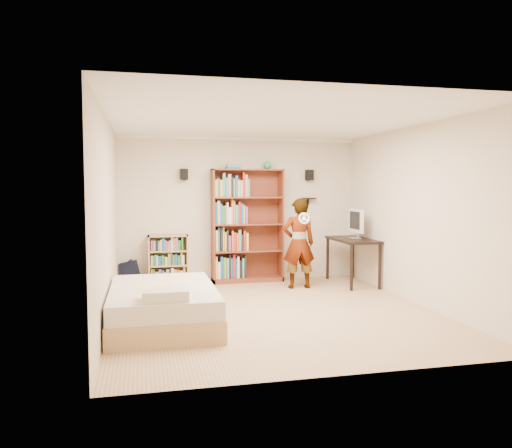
{
  "coord_description": "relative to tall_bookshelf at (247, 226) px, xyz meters",
  "views": [
    {
      "loc": [
        -1.79,
        -6.77,
        1.77
      ],
      "look_at": [
        -0.12,
        0.6,
        1.21
      ],
      "focal_mm": 35.0,
      "sensor_mm": 36.0,
      "label": 1
    }
  ],
  "objects": [
    {
      "name": "ground",
      "position": [
        -0.11,
        -2.31,
        -1.05
      ],
      "size": [
        4.5,
        5.0,
        0.01
      ],
      "primitive_type": "cube",
      "color": "tan",
      "rests_on": "ground"
    },
    {
      "name": "room_shell",
      "position": [
        -0.11,
        -2.31,
        0.71
      ],
      "size": [
        4.52,
        5.02,
        2.71
      ],
      "color": "beige",
      "rests_on": "ground"
    },
    {
      "name": "crown_molding",
      "position": [
        -0.11,
        -2.31,
        1.62
      ],
      "size": [
        4.5,
        5.0,
        0.06
      ],
      "color": "white",
      "rests_on": "room_shell"
    },
    {
      "name": "speaker_left",
      "position": [
        -1.16,
        0.09,
        0.95
      ],
      "size": [
        0.14,
        0.12,
        0.2
      ],
      "primitive_type": "cube",
      "color": "black",
      "rests_on": "room_shell"
    },
    {
      "name": "speaker_right",
      "position": [
        1.24,
        0.09,
        0.95
      ],
      "size": [
        0.14,
        0.12,
        0.2
      ],
      "primitive_type": "cube",
      "color": "black",
      "rests_on": "room_shell"
    },
    {
      "name": "wall_shelf",
      "position": [
        1.24,
        0.1,
        0.5
      ],
      "size": [
        0.25,
        0.16,
        0.02
      ],
      "primitive_type": "cube",
      "color": "black",
      "rests_on": "room_shell"
    },
    {
      "name": "tall_bookshelf",
      "position": [
        0.0,
        0.0,
        0.0
      ],
      "size": [
        1.33,
        0.39,
        2.1
      ],
      "primitive_type": null,
      "color": "brown",
      "rests_on": "ground"
    },
    {
      "name": "low_bookshelf",
      "position": [
        -1.46,
        0.06,
        -0.6
      ],
      "size": [
        0.72,
        0.27,
        0.9
      ],
      "primitive_type": null,
      "color": "tan",
      "rests_on": "ground"
    },
    {
      "name": "computer_desk",
      "position": [
        1.82,
        -0.67,
        -0.63
      ],
      "size": [
        0.61,
        1.22,
        0.83
      ],
      "primitive_type": null,
      "color": "black",
      "rests_on": "ground"
    },
    {
      "name": "imac",
      "position": [
        1.87,
        -0.64,
        0.05
      ],
      "size": [
        0.15,
        0.54,
        0.53
      ],
      "primitive_type": null,
      "rotation": [
        0.0,
        0.0,
        0.08
      ],
      "color": "white",
      "rests_on": "computer_desk"
    },
    {
      "name": "daybed",
      "position": [
        -1.66,
        -2.63,
        -0.74
      ],
      "size": [
        1.34,
        2.07,
        0.61
      ],
      "primitive_type": null,
      "color": "beige",
      "rests_on": "ground"
    },
    {
      "name": "person",
      "position": [
        0.75,
        -0.81,
        -0.26
      ],
      "size": [
        0.59,
        0.4,
        1.58
      ],
      "primitive_type": "imported",
      "rotation": [
        0.0,
        0.0,
        3.1
      ],
      "color": "black",
      "rests_on": "ground"
    },
    {
      "name": "wii_wheel",
      "position": [
        0.75,
        -1.1,
        0.19
      ],
      "size": [
        0.2,
        0.08,
        0.2
      ],
      "primitive_type": "torus",
      "rotation": [
        1.36,
        0.0,
        0.0
      ],
      "color": "white",
      "rests_on": "person"
    },
    {
      "name": "navy_bag",
      "position": [
        -2.14,
        0.03,
        -0.82
      ],
      "size": [
        0.37,
        0.27,
        0.46
      ],
      "primitive_type": null,
      "rotation": [
        0.0,
        0.0,
        -0.17
      ],
      "color": "black",
      "rests_on": "ground"
    }
  ]
}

